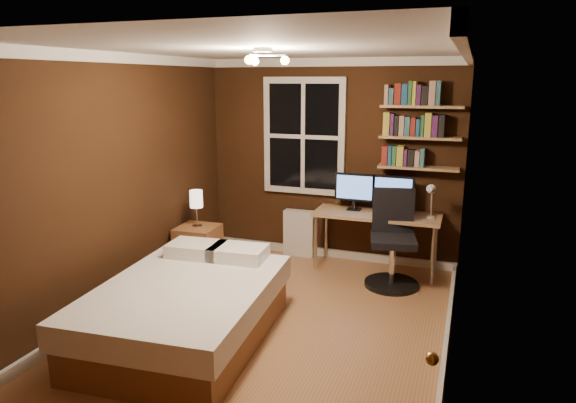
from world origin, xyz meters
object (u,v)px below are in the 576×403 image
(desk, at_px, (377,218))
(bed, at_px, (187,309))
(monitor_left, at_px, (354,192))
(monitor_right, at_px, (393,195))
(radiator, at_px, (299,233))
(desk_lamp, at_px, (431,201))
(nightstand, at_px, (198,250))
(office_chair, at_px, (392,249))
(bedside_lamp, at_px, (197,209))

(desk, bearing_deg, bed, -119.02)
(monitor_left, height_order, monitor_right, same)
(monitor_left, bearing_deg, bed, -112.35)
(desk, xyz_separation_m, monitor_left, (-0.29, 0.07, 0.29))
(radiator, height_order, desk_lamp, desk_lamp)
(nightstand, relative_size, desk, 0.38)
(monitor_left, height_order, desk_lamp, monitor_left)
(monitor_left, distance_m, office_chair, 0.89)
(desk, bearing_deg, desk_lamp, -6.77)
(bedside_lamp, relative_size, office_chair, 0.40)
(nightstand, distance_m, monitor_left, 1.99)
(desk, bearing_deg, bedside_lamp, -157.83)
(nightstand, relative_size, monitor_left, 1.18)
(nightstand, xyz_separation_m, monitor_left, (1.67, 0.87, 0.65))
(bedside_lamp, distance_m, desk, 2.12)
(office_chair, bearing_deg, desk_lamp, 30.35)
(bed, distance_m, desk_lamp, 2.95)
(nightstand, distance_m, radiator, 1.36)
(radiator, xyz_separation_m, monitor_left, (0.73, -0.11, 0.63))
(nightstand, bearing_deg, radiator, 44.18)
(radiator, relative_size, monitor_left, 1.24)
(monitor_right, bearing_deg, radiator, 174.57)
(desk_lamp, bearing_deg, monitor_right, 161.69)
(monitor_left, bearing_deg, nightstand, -152.36)
(radiator, distance_m, desk, 1.10)
(bed, height_order, nightstand, bed)
(nightstand, height_order, bedside_lamp, bedside_lamp)
(bed, distance_m, nightstand, 1.62)
(nightstand, height_order, monitor_left, monitor_left)
(desk, xyz_separation_m, desk_lamp, (0.61, -0.07, 0.28))
(bed, height_order, radiator, bed)
(radiator, distance_m, monitor_left, 0.97)
(radiator, bearing_deg, office_chair, -24.47)
(nightstand, xyz_separation_m, bedside_lamp, (0.00, 0.00, 0.50))
(bed, xyz_separation_m, bedside_lamp, (-0.71, 1.46, 0.50))
(bed, height_order, monitor_right, monitor_right)
(monitor_right, bearing_deg, desk, -156.28)
(bed, height_order, monitor_left, monitor_left)
(nightstand, bearing_deg, desk_lamp, 13.35)
(office_chair, bearing_deg, radiator, 143.63)
(bedside_lamp, relative_size, monitor_right, 0.90)
(desk_lamp, bearing_deg, desk, 173.23)
(monitor_left, distance_m, desk_lamp, 0.92)
(monitor_right, bearing_deg, desk_lamp, -18.31)
(radiator, height_order, monitor_left, monitor_left)
(monitor_right, height_order, desk_lamp, monitor_right)
(bedside_lamp, height_order, office_chair, office_chair)
(bed, distance_m, bedside_lamp, 1.70)
(radiator, xyz_separation_m, monitor_right, (1.20, -0.11, 0.63))
(nightstand, bearing_deg, office_chair, 7.89)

